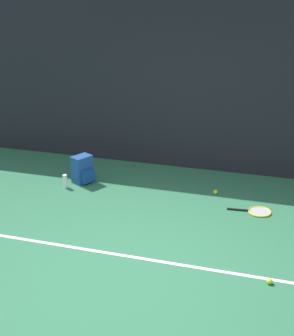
{
  "coord_description": "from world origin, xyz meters",
  "views": [
    {
      "loc": [
        1.4,
        -4.41,
        3.06
      ],
      "look_at": [
        0.0,
        0.4,
        1.0
      ],
      "focal_mm": 50.19,
      "sensor_mm": 36.0,
      "label": 1
    }
  ],
  "objects_px": {
    "tennis_ball_near_player": "(215,192)",
    "backpack": "(83,170)",
    "tennis_ball_by_fence": "(270,281)",
    "tennis_racket": "(258,211)",
    "water_bottle": "(65,181)"
  },
  "relations": [
    {
      "from": "backpack",
      "to": "tennis_ball_by_fence",
      "type": "relative_size",
      "value": 6.67
    },
    {
      "from": "tennis_racket",
      "to": "water_bottle",
      "type": "xyz_separation_m",
      "value": [
        -2.93,
        0.01,
        0.1
      ]
    },
    {
      "from": "backpack",
      "to": "water_bottle",
      "type": "bearing_deg",
      "value": 173.05
    },
    {
      "from": "backpack",
      "to": "tennis_ball_near_player",
      "type": "xyz_separation_m",
      "value": [
        2.09,
        0.15,
        -0.18
      ]
    },
    {
      "from": "tennis_ball_near_player",
      "to": "backpack",
      "type": "bearing_deg",
      "value": -175.97
    },
    {
      "from": "backpack",
      "to": "tennis_ball_by_fence",
      "type": "distance_m",
      "value": 3.55
    },
    {
      "from": "backpack",
      "to": "tennis_ball_near_player",
      "type": "relative_size",
      "value": 6.67
    },
    {
      "from": "backpack",
      "to": "tennis_ball_near_player",
      "type": "distance_m",
      "value": 2.1
    },
    {
      "from": "tennis_ball_near_player",
      "to": "tennis_racket",
      "type": "bearing_deg",
      "value": -33.09
    },
    {
      "from": "tennis_ball_by_fence",
      "to": "water_bottle",
      "type": "distance_m",
      "value": 3.57
    },
    {
      "from": "tennis_ball_near_player",
      "to": "tennis_ball_by_fence",
      "type": "distance_m",
      "value": 2.25
    },
    {
      "from": "tennis_racket",
      "to": "tennis_ball_near_player",
      "type": "bearing_deg",
      "value": 142.03
    },
    {
      "from": "tennis_ball_near_player",
      "to": "tennis_ball_by_fence",
      "type": "bearing_deg",
      "value": -66.71
    },
    {
      "from": "tennis_racket",
      "to": "tennis_ball_by_fence",
      "type": "bearing_deg",
      "value": -86.71
    },
    {
      "from": "backpack",
      "to": "tennis_ball_by_fence",
      "type": "bearing_deg",
      "value": -95.36
    }
  ]
}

